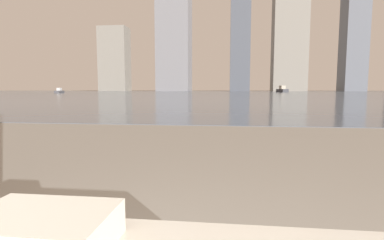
# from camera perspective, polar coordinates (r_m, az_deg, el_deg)

# --- Properties ---
(towel_stack) EXTENTS (0.30, 0.21, 0.08)m
(towel_stack) POSITION_cam_1_polar(r_m,az_deg,el_deg) (0.75, -26.77, -18.36)
(towel_stack) COLOR silver
(towel_stack) RESTS_ON bathtub
(harbor_water) EXTENTS (180.00, 110.00, 0.01)m
(harbor_water) POSITION_cam_1_polar(r_m,az_deg,el_deg) (61.78, 6.44, 5.13)
(harbor_water) COLOR slate
(harbor_water) RESTS_ON ground_plane
(harbor_boat_0) EXTENTS (1.33, 2.90, 1.05)m
(harbor_boat_0) POSITION_cam_1_polar(r_m,az_deg,el_deg) (68.13, -23.96, 5.04)
(harbor_boat_0) COLOR #4C4C51
(harbor_boat_0) RESTS_ON harbor_water
(harbor_boat_3) EXTENTS (2.58, 4.82, 1.72)m
(harbor_boat_3) POSITION_cam_1_polar(r_m,az_deg,el_deg) (83.27, 16.81, 5.53)
(harbor_boat_3) COLOR #2D2D33
(harbor_boat_3) RESTS_ON harbor_water
(skyline_tower_0) EXTENTS (11.11, 8.02, 25.29)m
(skyline_tower_0) POSITION_cam_1_polar(r_m,az_deg,el_deg) (126.76, -14.53, 11.10)
(skyline_tower_0) COLOR gray
(skyline_tower_0) RESTS_ON ground_plane
(skyline_tower_1) EXTENTS (12.46, 13.01, 60.69)m
(skyline_tower_1) POSITION_cam_1_polar(r_m,az_deg,el_deg) (123.20, -3.42, 19.78)
(skyline_tower_1) COLOR slate
(skyline_tower_1) RESTS_ON ground_plane
(skyline_tower_2) EXTENTS (7.39, 7.05, 36.60)m
(skyline_tower_2) POSITION_cam_1_polar(r_m,az_deg,el_deg) (119.14, 9.15, 14.29)
(skyline_tower_2) COLOR #4C515B
(skyline_tower_2) RESTS_ON ground_plane
(skyline_tower_3) EXTENTS (12.31, 8.67, 58.10)m
(skyline_tower_3) POSITION_cam_1_polar(r_m,az_deg,el_deg) (123.23, 18.24, 18.88)
(skyline_tower_3) COLOR gray
(skyline_tower_3) RESTS_ON ground_plane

